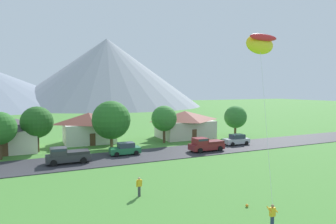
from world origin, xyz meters
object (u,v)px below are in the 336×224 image
(tree_left_of_center, at_px, (235,117))
(parked_car_green_mid_east, at_px, (125,149))
(house_rightmost, at_px, (185,124))
(pickup_truck_charcoal_west_side, at_px, (67,155))
(tree_near_right, at_px, (164,118))
(house_leftmost, at_px, (89,127))
(kite_flyer_with_kite, at_px, (260,47))
(watcher_person, at_px, (139,186))
(parked_car_silver_west_end, at_px, (237,140))
(pickup_truck_maroon_east_side, at_px, (206,144))
(soccer_ball, at_px, (247,206))
(house_left_center, at_px, (6,133))
(tree_right_of_center, at_px, (111,120))
(tree_near_left, at_px, (37,122))

(tree_left_of_center, bearing_deg, parked_car_green_mid_east, -164.26)
(house_rightmost, distance_m, pickup_truck_charcoal_west_side, 25.37)
(tree_near_right, distance_m, pickup_truck_charcoal_west_side, 18.76)
(house_rightmost, bearing_deg, tree_near_right, -149.17)
(house_leftmost, bearing_deg, kite_flyer_with_kite, -75.25)
(tree_near_right, xyz_separation_m, watcher_person, (-12.22, -22.33, -3.29))
(house_leftmost, bearing_deg, house_rightmost, -6.29)
(parked_car_silver_west_end, distance_m, pickup_truck_maroon_east_side, 7.63)
(parked_car_green_mid_east, bearing_deg, kite_flyer_with_kite, -74.48)
(pickup_truck_maroon_east_side, bearing_deg, house_rightmost, 75.73)
(pickup_truck_maroon_east_side, bearing_deg, parked_car_green_mid_east, 167.23)
(pickup_truck_maroon_east_side, height_order, soccer_ball, pickup_truck_maroon_east_side)
(tree_left_of_center, xyz_separation_m, pickup_truck_charcoal_west_side, (-31.73, -8.34, -2.74))
(watcher_person, bearing_deg, parked_car_silver_west_end, 34.97)
(house_left_center, height_order, tree_right_of_center, tree_right_of_center)
(tree_near_left, xyz_separation_m, parked_car_silver_west_end, (29.73, -7.68, -3.50))
(house_rightmost, bearing_deg, watcher_person, -125.00)
(tree_near_left, distance_m, pickup_truck_maroon_east_side, 24.75)
(tree_near_right, bearing_deg, pickup_truck_charcoal_west_side, -154.12)
(tree_near_left, distance_m, parked_car_green_mid_east, 13.67)
(house_rightmost, height_order, kite_flyer_with_kite, kite_flyer_with_kite)
(parked_car_silver_west_end, xyz_separation_m, pickup_truck_maroon_east_side, (-7.29, -2.24, 0.19))
(pickup_truck_maroon_east_side, bearing_deg, kite_flyer_with_kite, -108.32)
(tree_near_left, relative_size, pickup_truck_charcoal_west_side, 1.27)
(house_rightmost, height_order, soccer_ball, house_rightmost)
(parked_car_green_mid_east, xyz_separation_m, pickup_truck_charcoal_west_side, (-7.89, -1.62, 0.19))
(pickup_truck_maroon_east_side, height_order, kite_flyer_with_kite, kite_flyer_with_kite)
(house_left_center, relative_size, house_rightmost, 0.87)
(house_rightmost, distance_m, parked_car_silver_west_end, 11.23)
(house_rightmost, relative_size, kite_flyer_with_kite, 0.75)
(pickup_truck_charcoal_west_side, height_order, soccer_ball, pickup_truck_charcoal_west_side)
(house_rightmost, bearing_deg, pickup_truck_charcoal_west_side, -152.78)
(pickup_truck_charcoal_west_side, xyz_separation_m, soccer_ball, (11.31, -19.96, -0.94))
(tree_near_right, relative_size, kite_flyer_with_kite, 0.46)
(house_left_center, bearing_deg, tree_near_left, -32.66)
(pickup_truck_maroon_east_side, distance_m, soccer_ball, 20.63)
(tree_left_of_center, height_order, kite_flyer_with_kite, kite_flyer_with_kite)
(tree_near_right, bearing_deg, pickup_truck_maroon_east_side, -73.52)
(house_rightmost, bearing_deg, tree_near_left, -174.14)
(tree_near_left, bearing_deg, soccer_ball, -63.50)
(parked_car_silver_west_end, xyz_separation_m, pickup_truck_charcoal_west_side, (-26.62, -1.27, 0.19))
(kite_flyer_with_kite, bearing_deg, house_leftmost, 104.75)
(parked_car_silver_west_end, bearing_deg, house_rightmost, 111.68)
(house_leftmost, bearing_deg, parked_car_silver_west_end, -29.57)
(house_rightmost, relative_size, tree_near_right, 1.63)
(parked_car_silver_west_end, distance_m, watcher_person, 27.08)
(house_rightmost, relative_size, pickup_truck_charcoal_west_side, 1.98)
(house_rightmost, height_order, tree_near_right, tree_near_right)
(parked_car_silver_west_end, relative_size, watcher_person, 2.54)
(kite_flyer_with_kite, height_order, watcher_person, kite_flyer_with_kite)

